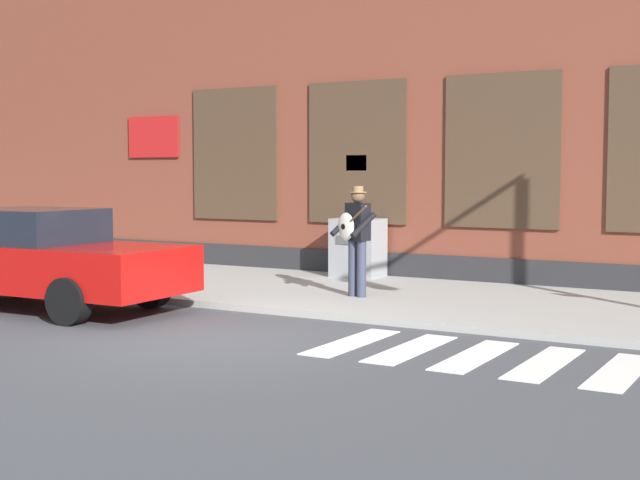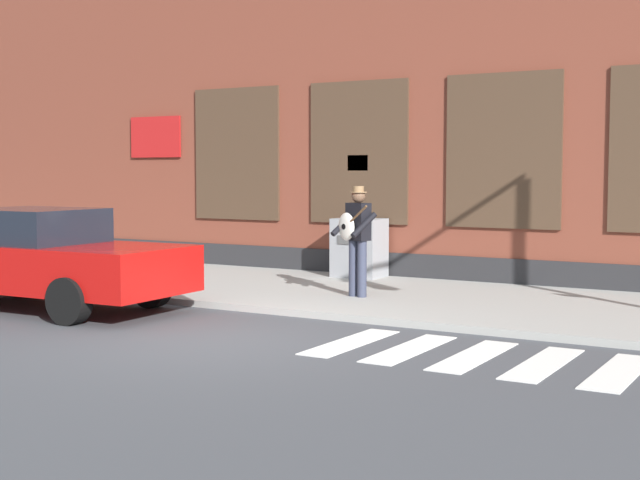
% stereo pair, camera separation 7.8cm
% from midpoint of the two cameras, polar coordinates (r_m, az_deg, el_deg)
% --- Properties ---
extents(ground_plane, '(160.00, 160.00, 0.00)m').
position_cam_midpoint_polar(ground_plane, '(11.26, -6.59, -6.35)').
color(ground_plane, '#424449').
extents(sidewalk, '(28.00, 4.49, 0.10)m').
position_cam_midpoint_polar(sidewalk, '(14.78, 3.16, -3.55)').
color(sidewalk, '#9E9E99').
rests_on(sidewalk, ground).
extents(building_backdrop, '(28.00, 4.06, 7.00)m').
position_cam_midpoint_polar(building_backdrop, '(18.57, 9.21, 8.67)').
color(building_backdrop, brown).
rests_on(building_backdrop, ground).
extents(crosswalk, '(5.20, 1.90, 0.01)m').
position_cam_midpoint_polar(crosswalk, '(10.11, 13.99, -7.67)').
color(crosswalk, silver).
rests_on(crosswalk, ground).
extents(red_car, '(4.65, 2.09, 1.53)m').
position_cam_midpoint_polar(red_car, '(14.20, -17.53, -1.16)').
color(red_car, '#B20F0C').
rests_on(red_car, ground).
extents(busker, '(0.72, 0.67, 1.76)m').
position_cam_midpoint_polar(busker, '(14.13, 2.14, 0.40)').
color(busker, '#33384C').
rests_on(busker, sidewalk).
extents(utility_box, '(0.91, 0.70, 1.10)m').
position_cam_midpoint_polar(utility_box, '(16.84, 2.31, -0.49)').
color(utility_box, gray).
rests_on(utility_box, sidewalk).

